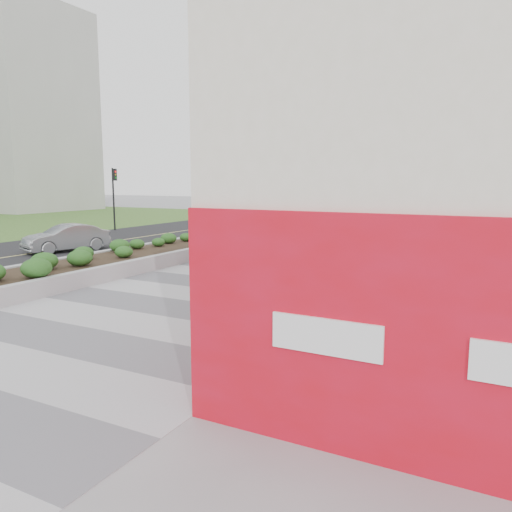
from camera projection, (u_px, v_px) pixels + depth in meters
The scene contains 12 objects.
ground at pixel (128, 325), 11.71m from camera, with size 160.00×160.00×0.00m, color gray.
walkway at pixel (200, 298), 14.34m from camera, with size 8.00×36.00×0.01m, color #A8A8AD.
building at pixel (488, 161), 15.75m from camera, with size 6.04×24.08×8.00m.
planter at pixel (143, 253), 20.31m from camera, with size 3.00×18.00×0.90m.
street at pixel (35, 253), 23.37m from camera, with size 10.00×40.00×0.00m, color black.
traffic_signal_near at pixel (235, 191), 29.94m from camera, with size 0.33×0.28×4.20m.
traffic_signal_far at pixel (114, 189), 33.74m from camera, with size 0.33×0.28×4.20m.
distant_bldg_west_a at pixel (4, 113), 57.05m from camera, with size 18.00×12.00×22.00m, color #ADAAA3.
distant_bldg_north_l at pixel (405, 125), 60.62m from camera, with size 16.00×12.00×20.00m, color #ADAAA3.
manhole_cover at pixel (214, 300), 14.11m from camera, with size 0.44×0.44×0.01m, color #595654.
skateboarder at pixel (220, 254), 17.36m from camera, with size 0.61×0.75×1.61m.
car_silver at pixel (67, 238), 23.85m from camera, with size 1.37×3.93×1.29m, color gray.
Camera 1 is at (7.96, -8.62, 3.37)m, focal length 35.00 mm.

